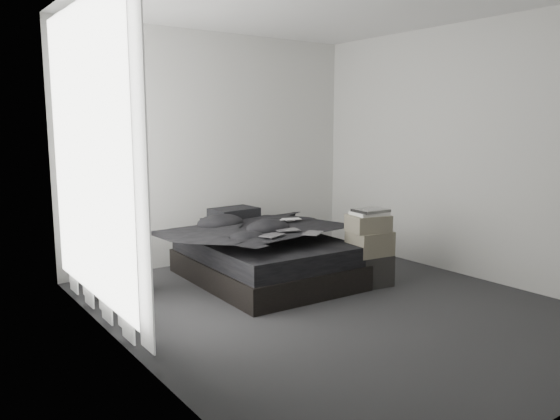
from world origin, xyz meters
TOP-DOWN VIEW (x-y plane):
  - floor at (0.00, 0.00)m, footprint 3.60×4.20m
  - wall_back at (0.00, 2.10)m, footprint 3.60×0.01m
  - wall_left at (-1.80, 0.00)m, footprint 0.01×4.20m
  - wall_right at (1.80, 0.00)m, footprint 0.01×4.20m
  - window_left at (-1.78, 0.90)m, footprint 0.02×2.00m
  - curtain_left at (-1.73, 0.90)m, footprint 0.06×2.12m
  - bed at (-0.03, 1.02)m, footprint 1.38×1.80m
  - mattress at (-0.03, 1.02)m, footprint 1.33×1.75m
  - duvet at (-0.03, 0.98)m, footprint 1.34×1.54m
  - pillow_lower at (-0.06, 1.70)m, footprint 0.54×0.37m
  - pillow_upper at (0.00, 1.69)m, footprint 0.52×0.38m
  - laptop at (0.29, 1.05)m, footprint 0.33×0.27m
  - comic_a at (-0.26, 0.56)m, footprint 0.26×0.21m
  - comic_b at (-0.00, 0.68)m, footprint 0.25×0.19m
  - comic_c at (0.10, 0.42)m, footprint 0.27×0.24m
  - side_stand at (-1.32, 1.38)m, footprint 0.40×0.40m
  - papers at (-1.31, 1.37)m, footprint 0.25×0.19m
  - floor_books at (-1.52, 1.27)m, footprint 0.22×0.27m
  - box_lower at (0.70, 0.28)m, footprint 0.47×0.39m
  - box_mid at (0.71, 0.27)m, footprint 0.42×0.35m
  - box_upper at (0.69, 0.29)m, footprint 0.43×0.37m
  - art_book_white at (0.70, 0.28)m, footprint 0.35×0.30m
  - art_book_snake at (0.71, 0.27)m, footprint 0.32×0.26m

SIDE VIEW (x-z plane):
  - floor at x=0.00m, z-range -0.01..0.01m
  - floor_books at x=-1.52m, z-range 0.00..0.16m
  - bed at x=-0.03m, z-range 0.00..0.24m
  - box_lower at x=0.70m, z-range 0.00..0.31m
  - side_stand at x=-1.32m, z-range 0.00..0.65m
  - mattress at x=-0.03m, z-range 0.24..0.43m
  - box_mid at x=0.71m, z-range 0.31..0.54m
  - pillow_lower at x=-0.06m, z-range 0.43..0.55m
  - duvet at x=-0.03m, z-range 0.43..0.63m
  - pillow_upper at x=0.00m, z-range 0.55..0.66m
  - box_upper at x=0.69m, z-range 0.54..0.70m
  - comic_a at x=-0.26m, z-range 0.63..0.64m
  - comic_b at x=0.00m, z-range 0.64..0.64m
  - laptop at x=0.29m, z-range 0.63..0.65m
  - comic_c at x=0.10m, z-range 0.64..0.65m
  - papers at x=-1.31m, z-range 0.65..0.66m
  - art_book_white at x=0.70m, z-range 0.70..0.74m
  - art_book_snake at x=0.71m, z-range 0.74..0.76m
  - curtain_left at x=-1.73m, z-range 0.04..2.52m
  - wall_back at x=0.00m, z-range 0.00..2.60m
  - wall_left at x=-1.80m, z-range 0.00..2.60m
  - wall_right at x=1.80m, z-range 0.00..2.60m
  - window_left at x=-1.78m, z-range 0.20..2.50m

